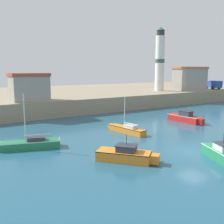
% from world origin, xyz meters
% --- Properties ---
extents(ground_plane, '(200.00, 200.00, 0.00)m').
position_xyz_m(ground_plane, '(0.00, 0.00, 0.00)').
color(ground_plane, '#235670').
extents(quay_seawall, '(120.00, 40.00, 2.77)m').
position_xyz_m(quay_seawall, '(0.00, 43.81, 1.38)').
color(quay_seawall, gray).
rests_on(quay_seawall, ground).
extents(sailboat_orange_0, '(1.97, 6.11, 4.61)m').
position_xyz_m(sailboat_orange_0, '(-0.84, 9.76, 0.45)').
color(sailboat_orange_0, orange).
rests_on(sailboat_orange_0, ground).
extents(motorboat_orange_1, '(4.51, 4.96, 2.35)m').
position_xyz_m(motorboat_orange_1, '(-6.93, 1.42, 0.56)').
color(motorboat_orange_1, orange).
rests_on(motorboat_orange_1, ground).
extents(motorboat_green_2, '(3.10, 5.08, 2.43)m').
position_xyz_m(motorboat_green_2, '(0.24, -2.95, 0.59)').
color(motorboat_green_2, '#237A4C').
rests_on(motorboat_green_2, ground).
extents(motorboat_red_4, '(1.92, 5.99, 2.63)m').
position_xyz_m(motorboat_red_4, '(10.58, 10.54, 0.65)').
color(motorboat_red_4, red).
rests_on(motorboat_red_4, ground).
extents(sailboat_green_5, '(6.51, 3.18, 5.47)m').
position_xyz_m(sailboat_green_5, '(-12.92, 9.59, 0.48)').
color(sailboat_green_5, '#237A4C').
rests_on(sailboat_green_5, ground).
extents(lighthouse, '(2.19, 2.19, 14.85)m').
position_xyz_m(lighthouse, '(24.00, 30.90, 10.00)').
color(lighthouse, silver).
rests_on(lighthouse, quay_seawall).
extents(harbor_shed_near_wharf, '(5.98, 4.45, 4.49)m').
position_xyz_m(harbor_shed_near_wharf, '(-8.00, 26.92, 5.04)').
color(harbor_shed_near_wharf, gray).
rests_on(harbor_shed_near_wharf, quay_seawall).
extents(harbor_shed_mid_row, '(8.26, 4.80, 5.75)m').
position_xyz_m(harbor_shed_mid_row, '(32.00, 28.59, 5.66)').
color(harbor_shed_mid_row, gray).
rests_on(harbor_shed_mid_row, quay_seawall).
extents(truck_on_quay, '(3.19, 4.71, 2.20)m').
position_xyz_m(truck_on_quay, '(39.89, 27.35, 3.98)').
color(truck_on_quay, '#234793').
rests_on(truck_on_quay, quay_seawall).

